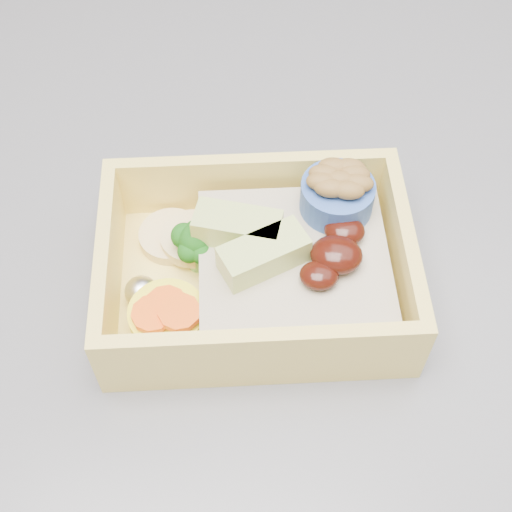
# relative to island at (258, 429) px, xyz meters

# --- Properties ---
(ground) EXTENTS (3.50, 3.50, 0.00)m
(ground) POSITION_rel_island_xyz_m (0.00, 0.10, -0.46)
(ground) COLOR beige
(ground) RESTS_ON ground
(island) EXTENTS (1.24, 0.84, 0.92)m
(island) POSITION_rel_island_xyz_m (0.00, 0.00, 0.00)
(island) COLOR brown
(island) RESTS_ON ground
(bento_box) EXTENTS (0.20, 0.16, 0.07)m
(bento_box) POSITION_rel_island_xyz_m (0.01, -0.09, 0.48)
(bento_box) COLOR #FBDD67
(bento_box) RESTS_ON island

